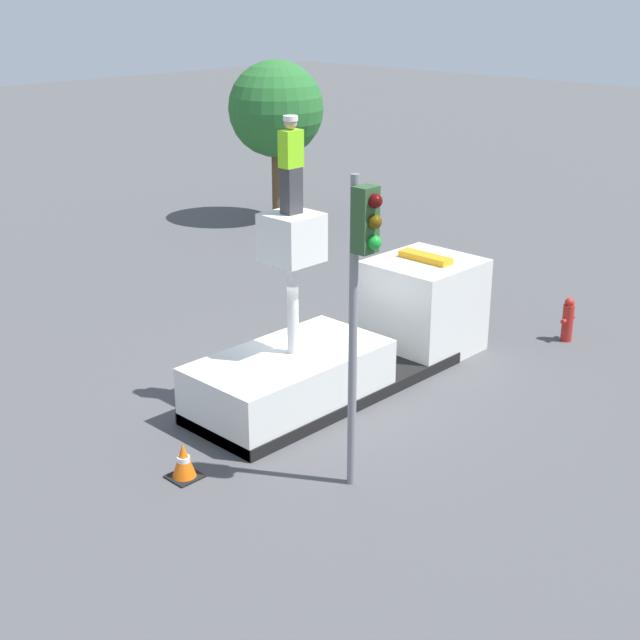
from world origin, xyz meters
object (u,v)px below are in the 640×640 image
at_px(traffic_light_pole, 361,275).
at_px(tree_left_bg, 276,109).
at_px(fire_hydrant, 568,320).
at_px(bucket_truck, 355,343).
at_px(worker, 291,165).
at_px(traffic_cone_rear, 184,462).

height_order(traffic_light_pole, tree_left_bg, tree_left_bg).
bearing_deg(traffic_light_pole, fire_hydrant, 5.63).
relative_size(bucket_truck, traffic_light_pole, 1.40).
relative_size(traffic_light_pole, tree_left_bg, 0.94).
bearing_deg(worker, tree_left_bg, 47.84).
xyz_separation_m(bucket_truck, tree_left_bg, (8.19, 11.03, 3.01)).
distance_m(bucket_truck, worker, 4.32).
bearing_deg(bucket_truck, fire_hydrant, -22.23).
bearing_deg(fire_hydrant, tree_left_bg, 76.52).
bearing_deg(tree_left_bg, traffic_light_pole, -129.17).
bearing_deg(bucket_truck, worker, 180.00).
distance_m(worker, fire_hydrant, 8.31).
bearing_deg(fire_hydrant, worker, 163.22).
height_order(bucket_truck, worker, worker).
distance_m(bucket_truck, fire_hydrant, 5.47).
relative_size(worker, traffic_cone_rear, 2.75).
xyz_separation_m(bucket_truck, traffic_cone_rear, (-4.96, -0.60, -0.52)).
distance_m(traffic_light_pole, fire_hydrant, 8.81).
relative_size(bucket_truck, traffic_cone_rear, 11.40).
relative_size(fire_hydrant, tree_left_bg, 0.19).
height_order(bucket_truck, fire_hydrant, bucket_truck).
bearing_deg(traffic_light_pole, tree_left_bg, 50.83).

